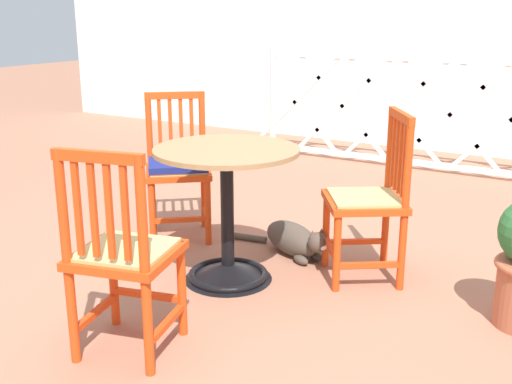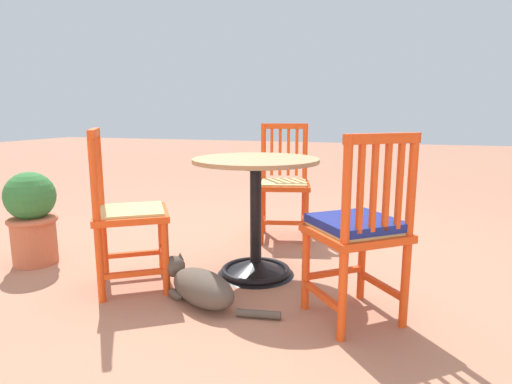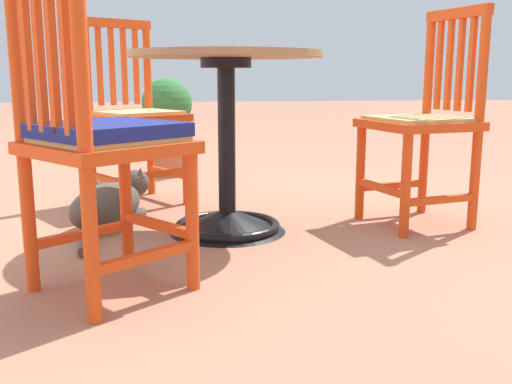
# 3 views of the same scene
# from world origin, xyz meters

# --- Properties ---
(ground_plane) EXTENTS (24.00, 24.00, 0.00)m
(ground_plane) POSITION_xyz_m (0.00, 0.00, 0.00)
(ground_plane) COLOR #A36B51
(cafe_table) EXTENTS (0.76, 0.76, 0.73)m
(cafe_table) POSITION_xyz_m (-0.09, 0.22, 0.28)
(cafe_table) COLOR black
(cafe_table) RESTS_ON ground_plane
(orange_chair_facing_out) EXTENTS (0.48, 0.48, 0.91)m
(orange_chair_facing_out) POSITION_xyz_m (-0.06, -0.62, 0.43)
(orange_chair_facing_out) COLOR #D64214
(orange_chair_facing_out) RESTS_ON ground_plane
(orange_chair_at_corner) EXTENTS (0.55, 0.55, 0.91)m
(orange_chair_at_corner) POSITION_xyz_m (0.55, 0.63, 0.43)
(orange_chair_at_corner) COLOR #D64214
(orange_chair_at_corner) RESTS_ON ground_plane
(orange_chair_by_planter) EXTENTS (0.56, 0.56, 0.91)m
(orange_chair_by_planter) POSITION_xyz_m (-0.73, 0.63, 0.45)
(orange_chair_by_planter) COLOR #D64214
(orange_chair_by_planter) RESTS_ON ground_plane
(tabby_cat) EXTENTS (0.73, 0.38, 0.23)m
(tabby_cat) POSITION_xyz_m (0.07, 0.70, 0.10)
(tabby_cat) COLOR #4C4238
(tabby_cat) RESTS_ON ground_plane
(terracotta_planter) EXTENTS (0.32, 0.32, 0.62)m
(terracotta_planter) POSITION_xyz_m (1.38, 0.48, 0.33)
(terracotta_planter) COLOR #B25B3D
(terracotta_planter) RESTS_ON ground_plane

